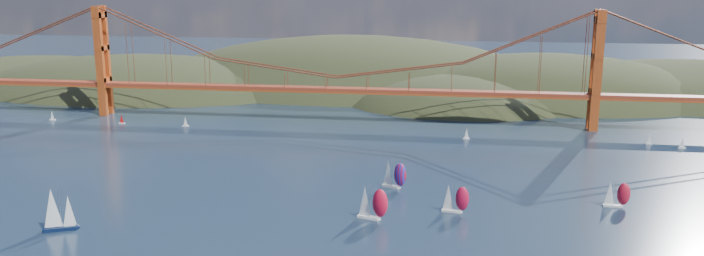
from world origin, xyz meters
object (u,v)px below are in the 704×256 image
racer_0 (372,203)px  racer_rwb (394,174)px  sloop_navy (57,210)px  racer_2 (616,194)px  racer_1 (455,198)px

racer_0 → racer_rwb: racer_0 is taller
sloop_navy → racer_2: (159.71, 44.03, -1.86)m
sloop_navy → racer_2: size_ratio=1.54×
sloop_navy → racer_0: bearing=-9.5°
racer_1 → racer_rwb: bearing=143.9°
racer_1 → racer_0: bearing=-148.0°
racer_0 → racer_rwb: (3.63, 31.09, -0.30)m
racer_1 → racer_2: (49.40, 12.38, -0.22)m
racer_0 → racer_rwb: bearing=100.5°
sloop_navy → racer_0: (86.24, 22.16, -0.95)m
racer_2 → racer_rwb: 70.45m
racer_0 → racer_1: size_ratio=1.15×
racer_1 → racer_rwb: 29.74m
sloop_navy → racer_1: size_ratio=1.46×
racer_1 → racer_rwb: size_ratio=0.92×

